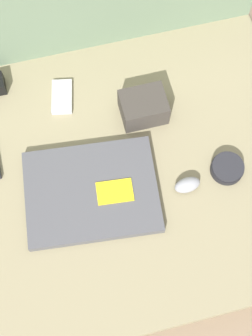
% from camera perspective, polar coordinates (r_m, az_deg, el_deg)
% --- Properties ---
extents(ground_plane, '(8.00, 8.00, 0.00)m').
position_cam_1_polar(ground_plane, '(1.31, 0.00, -2.03)').
color(ground_plane, '#7A6651').
extents(couch_seat, '(0.96, 0.80, 0.11)m').
position_cam_1_polar(couch_seat, '(1.26, 0.00, -1.22)').
color(couch_seat, '#847A5B').
rests_on(couch_seat, ground_plane).
extents(laptop, '(0.36, 0.29, 0.03)m').
position_cam_1_polar(laptop, '(1.18, -4.21, -2.91)').
color(laptop, '#47474C').
rests_on(laptop, couch_seat).
extents(computer_mouse, '(0.07, 0.04, 0.03)m').
position_cam_1_polar(computer_mouse, '(1.19, 7.49, -2.06)').
color(computer_mouse, gray).
rests_on(computer_mouse, couch_seat).
extents(speaker_puck, '(0.09, 0.09, 0.03)m').
position_cam_1_polar(speaker_puck, '(1.23, 12.25, -0.02)').
color(speaker_puck, black).
rests_on(speaker_puck, couch_seat).
extents(phone_silver, '(0.07, 0.11, 0.01)m').
position_cam_1_polar(phone_silver, '(1.31, -7.82, 8.60)').
color(phone_silver, '#B7B7BC').
rests_on(phone_silver, couch_seat).
extents(camera_pouch, '(0.12, 0.09, 0.07)m').
position_cam_1_polar(camera_pouch, '(1.25, 2.13, 7.42)').
color(camera_pouch, '#38332D').
rests_on(camera_pouch, couch_seat).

